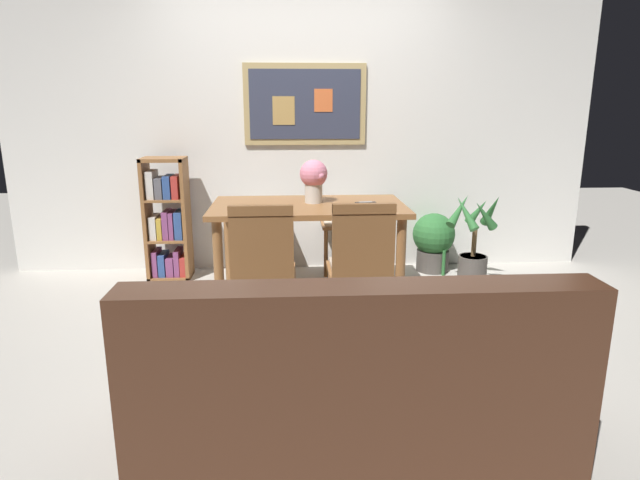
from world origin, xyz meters
TOP-DOWN VIEW (x-y plane):
  - ground_plane at (0.00, 0.00)m, footprint 12.00×12.00m
  - wall_back_with_painting at (0.00, 1.48)m, footprint 5.20×0.14m
  - dining_table at (0.02, 0.58)m, footprint 1.45×0.83m
  - dining_chair_far_left at (-0.33, 1.39)m, footprint 0.40×0.41m
  - dining_chair_far_right at (0.36, 1.36)m, footprint 0.40×0.41m
  - dining_chair_near_right at (0.32, -0.19)m, footprint 0.40×0.41m
  - dining_chair_near_left at (-0.29, -0.21)m, footprint 0.40×0.41m
  - leather_couch at (0.13, -1.30)m, footprint 1.80×0.84m
  - bookshelf at (-1.17, 1.17)m, footprint 0.36×0.28m
  - potted_ivy at (1.18, 1.24)m, footprint 0.38×0.38m
  - potted_palm at (1.41, 0.85)m, footprint 0.43×0.44m
  - flower_vase at (0.07, 0.65)m, footprint 0.21×0.21m
  - tv_remote at (0.45, 0.53)m, footprint 0.16×0.06m

SIDE VIEW (x-z plane):
  - ground_plane at x=0.00m, z-range 0.00..0.00m
  - potted_ivy at x=1.18m, z-range -0.03..0.59m
  - leather_couch at x=0.13m, z-range -0.11..0.73m
  - potted_palm at x=1.41m, z-range -0.07..0.72m
  - bookshelf at x=-1.17m, z-range -0.04..1.01m
  - dining_chair_far_left at x=-0.33m, z-range 0.08..0.99m
  - dining_chair_far_right at x=0.36m, z-range 0.08..0.99m
  - dining_chair_near_right at x=0.32m, z-range 0.08..0.99m
  - dining_chair_near_left at x=-0.29m, z-range 0.08..0.99m
  - dining_table at x=0.02m, z-range 0.27..1.02m
  - tv_remote at x=0.45m, z-range 0.75..0.77m
  - flower_vase at x=0.07m, z-range 0.78..1.10m
  - wall_back_with_painting at x=0.00m, z-range 0.00..2.60m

